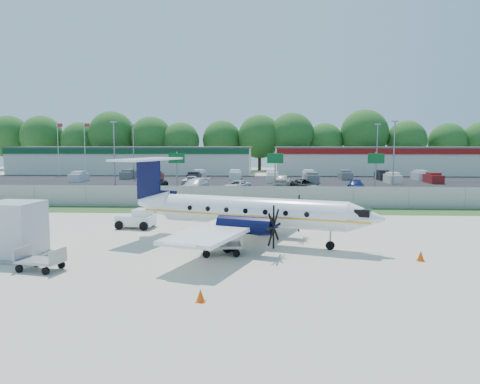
{
  "coord_description": "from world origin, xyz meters",
  "views": [
    {
      "loc": [
        1.87,
        -29.0,
        5.98
      ],
      "look_at": [
        0.0,
        6.0,
        2.3
      ],
      "focal_mm": 35.0,
      "sensor_mm": 36.0,
      "label": 1
    }
  ],
  "objects_px": {
    "pushback_tug": "(137,219)",
    "baggage_cart_far": "(221,245)",
    "baggage_cart_near": "(40,260)",
    "service_container": "(15,232)",
    "aircraft": "(247,211)"
  },
  "relations": [
    {
      "from": "baggage_cart_near",
      "to": "baggage_cart_far",
      "type": "relative_size",
      "value": 0.94
    },
    {
      "from": "pushback_tug",
      "to": "baggage_cart_far",
      "type": "height_order",
      "value": "pushback_tug"
    },
    {
      "from": "aircraft",
      "to": "baggage_cart_far",
      "type": "relative_size",
      "value": 6.73
    },
    {
      "from": "pushback_tug",
      "to": "service_container",
      "type": "relative_size",
      "value": 0.91
    },
    {
      "from": "baggage_cart_near",
      "to": "baggage_cart_far",
      "type": "distance_m",
      "value": 8.93
    },
    {
      "from": "baggage_cart_far",
      "to": "service_container",
      "type": "relative_size",
      "value": 0.82
    },
    {
      "from": "aircraft",
      "to": "pushback_tug",
      "type": "relative_size",
      "value": 6.02
    },
    {
      "from": "aircraft",
      "to": "baggage_cart_near",
      "type": "bearing_deg",
      "value": -144.86
    },
    {
      "from": "aircraft",
      "to": "service_container",
      "type": "height_order",
      "value": "aircraft"
    },
    {
      "from": "baggage_cart_near",
      "to": "baggage_cart_far",
      "type": "bearing_deg",
      "value": 23.6
    },
    {
      "from": "baggage_cart_far",
      "to": "service_container",
      "type": "distance_m",
      "value": 10.73
    },
    {
      "from": "aircraft",
      "to": "service_container",
      "type": "xyz_separation_m",
      "value": [
        -11.91,
        -4.4,
        -0.55
      ]
    },
    {
      "from": "service_container",
      "to": "pushback_tug",
      "type": "bearing_deg",
      "value": 65.88
    },
    {
      "from": "baggage_cart_near",
      "to": "service_container",
      "type": "xyz_separation_m",
      "value": [
        -2.44,
        2.27,
        0.87
      ]
    },
    {
      "from": "pushback_tug",
      "to": "baggage_cart_far",
      "type": "bearing_deg",
      "value": -48.94
    }
  ]
}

